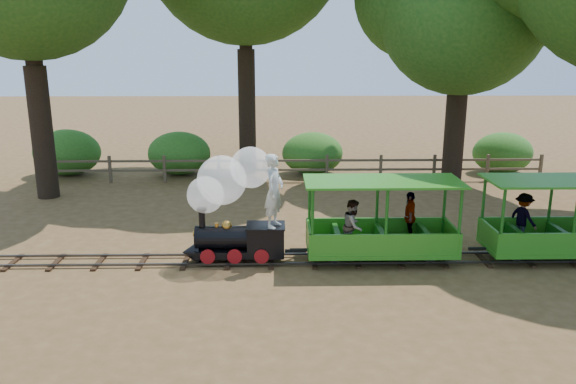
{
  "coord_description": "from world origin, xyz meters",
  "views": [
    {
      "loc": [
        -0.85,
        -12.3,
        4.9
      ],
      "look_at": [
        -0.6,
        0.5,
        1.56
      ],
      "focal_mm": 35.0,
      "sensor_mm": 36.0,
      "label": 1
    }
  ],
  "objects_px": {
    "locomotive": "(233,197)",
    "carriage_rear": "(558,227)",
    "carriage_front": "(380,229)",
    "fence": "(300,166)"
  },
  "relations": [
    {
      "from": "locomotive",
      "to": "carriage_rear",
      "type": "xyz_separation_m",
      "value": [
        7.56,
        -0.04,
        -0.76
      ]
    },
    {
      "from": "carriage_front",
      "to": "fence",
      "type": "relative_size",
      "value": 0.2
    },
    {
      "from": "fence",
      "to": "locomotive",
      "type": "bearing_deg",
      "value": -103.14
    },
    {
      "from": "locomotive",
      "to": "carriage_front",
      "type": "distance_m",
      "value": 3.47
    },
    {
      "from": "locomotive",
      "to": "carriage_front",
      "type": "xyz_separation_m",
      "value": [
        3.38,
        -0.07,
        -0.78
      ]
    },
    {
      "from": "carriage_rear",
      "to": "fence",
      "type": "distance_m",
      "value": 9.81
    },
    {
      "from": "carriage_front",
      "to": "carriage_rear",
      "type": "height_order",
      "value": "same"
    },
    {
      "from": "carriage_front",
      "to": "carriage_rear",
      "type": "bearing_deg",
      "value": 0.35
    },
    {
      "from": "locomotive",
      "to": "fence",
      "type": "xyz_separation_m",
      "value": [
        1.85,
        7.94,
        -0.99
      ]
    },
    {
      "from": "locomotive",
      "to": "fence",
      "type": "relative_size",
      "value": 0.15
    }
  ]
}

